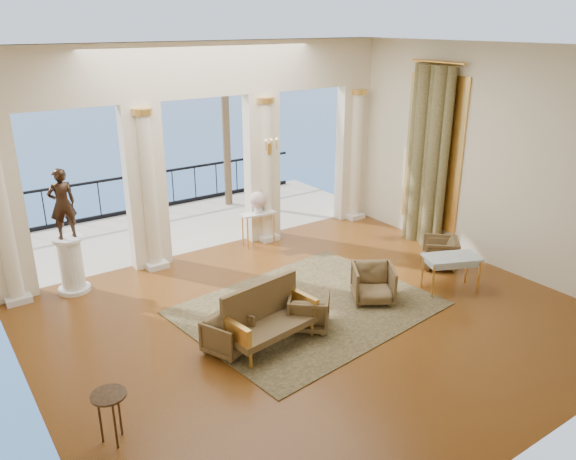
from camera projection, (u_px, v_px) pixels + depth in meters
floor at (314, 319)px, 9.77m from camera, size 9.00×9.00×0.00m
room_walls at (366, 172)px, 7.90m from camera, size 9.00×9.00×9.00m
arcade at (206, 137)px, 11.80m from camera, size 9.00×0.56×4.50m
terrace at (176, 227)px, 14.24m from camera, size 10.00×3.60×0.10m
balustrade at (150, 195)px, 15.31m from camera, size 9.00×0.06×1.03m
palm_tree at (223, 53)px, 14.48m from camera, size 2.00×2.00×4.50m
curtain at (427, 157)px, 12.51m from camera, size 0.33×1.40×4.09m
window_frame at (433, 152)px, 12.58m from camera, size 0.04×1.60×3.40m
wall_sconce at (270, 148)px, 12.43m from camera, size 0.30×0.11×0.33m
rug at (308, 308)px, 10.13m from camera, size 4.61×3.78×0.02m
armchair_a at (228, 334)px, 8.70m from camera, size 0.81×0.79×0.65m
armchair_b at (373, 282)px, 10.29m from camera, size 0.99×0.98×0.76m
armchair_c at (440, 251)px, 11.71m from camera, size 0.94×0.94×0.71m
armchair_d at (309, 309)px, 9.38m from camera, size 0.91×0.91×0.68m
settee at (267, 316)px, 8.86m from camera, size 1.58×0.85×1.00m
game_table at (452, 260)px, 10.60m from camera, size 1.16×0.92×0.70m
pedestal at (71, 266)px, 10.60m from camera, size 0.60×0.60×1.10m
statue at (62, 204)px, 10.17m from camera, size 0.50×0.34×1.32m
console_table at (258, 218)px, 12.86m from camera, size 0.82×0.39×0.76m
urn at (258, 201)px, 12.71m from camera, size 0.38×0.38×0.50m
side_table at (109, 401)px, 6.72m from camera, size 0.43×0.43×0.70m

